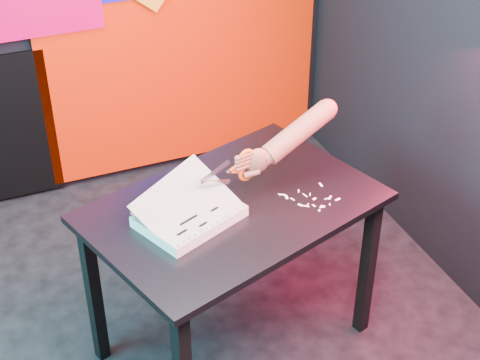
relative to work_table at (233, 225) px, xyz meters
name	(u,v)px	position (x,y,z in m)	size (l,w,h in m)	color
room	(130,80)	(-0.36, 0.00, 0.70)	(3.01, 3.01, 2.71)	black
backdrop	(72,29)	(-0.30, 1.47, 0.31)	(2.88, 0.05, 2.08)	red
work_table	(233,225)	(0.00, 0.00, 0.00)	(1.27, 1.03, 0.75)	black
printout_stack	(189,216)	(-0.19, -0.04, 0.13)	(0.44, 0.38, 0.19)	silver
scissors	(243,167)	(0.06, 0.05, 0.23)	(0.25, 0.06, 0.14)	silver
hand_forearm	(291,137)	(0.29, 0.10, 0.29)	(0.47, 0.16, 0.21)	brown
paper_clippings	(311,199)	(0.29, -0.09, 0.10)	(0.21, 0.17, 0.00)	silver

